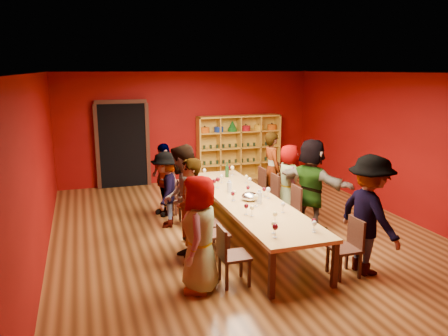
{
  "coord_description": "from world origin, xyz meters",
  "views": [
    {
      "loc": [
        -2.8,
        -7.13,
        3.07
      ],
      "look_at": [
        -0.17,
        0.87,
        1.15
      ],
      "focal_mm": 35.0,
      "sensor_mm": 36.0,
      "label": 1
    }
  ],
  "objects_px": {
    "person_left_3": "(166,189)",
    "chair_person_left_1": "(211,231)",
    "tasting_table": "(248,201)",
    "chair_person_right_3": "(270,193)",
    "person_left_1": "(190,211)",
    "person_right_4": "(272,169)",
    "person_left_2": "(182,199)",
    "person_right_0": "(369,215)",
    "chair_person_left_3": "(186,200)",
    "person_right_2": "(311,185)",
    "chair_person_right_4": "(258,185)",
    "chair_person_right_0": "(349,244)",
    "person_left_4": "(164,179)",
    "person_right_3": "(289,180)",
    "chair_person_right_2": "(291,206)",
    "chair_person_left_2": "(203,221)",
    "chair_person_left_0": "(229,252)",
    "person_left_0": "(200,234)",
    "spittoon_bowl": "(250,197)",
    "chair_person_left_4": "(178,191)",
    "wine_bottle": "(227,171)",
    "shelving_unit": "(238,144)"
  },
  "relations": [
    {
      "from": "chair_person_right_3",
      "to": "person_right_4",
      "type": "xyz_separation_m",
      "value": [
        0.35,
        0.7,
        0.35
      ]
    },
    {
      "from": "chair_person_left_1",
      "to": "chair_person_right_0",
      "type": "xyz_separation_m",
      "value": [
        1.82,
        -1.19,
        0.0
      ]
    },
    {
      "from": "person_left_0",
      "to": "chair_person_left_2",
      "type": "relative_size",
      "value": 1.87
    },
    {
      "from": "person_right_2",
      "to": "wine_bottle",
      "type": "bearing_deg",
      "value": 11.33
    },
    {
      "from": "person_right_0",
      "to": "person_right_2",
      "type": "distance_m",
      "value": 1.93
    },
    {
      "from": "person_left_4",
      "to": "chair_person_right_4",
      "type": "height_order",
      "value": "person_left_4"
    },
    {
      "from": "person_left_1",
      "to": "person_right_0",
      "type": "bearing_deg",
      "value": 75.41
    },
    {
      "from": "person_left_2",
      "to": "person_left_3",
      "type": "relative_size",
      "value": 1.23
    },
    {
      "from": "person_left_0",
      "to": "chair_person_right_0",
      "type": "xyz_separation_m",
      "value": [
        2.25,
        -0.27,
        -0.34
      ]
    },
    {
      "from": "chair_person_left_4",
      "to": "chair_person_left_1",
      "type": "bearing_deg",
      "value": -90.0
    },
    {
      "from": "chair_person_left_1",
      "to": "chair_person_left_3",
      "type": "distance_m",
      "value": 1.77
    },
    {
      "from": "tasting_table",
      "to": "chair_person_right_4",
      "type": "bearing_deg",
      "value": 62.05
    },
    {
      "from": "chair_person_left_3",
      "to": "chair_person_right_2",
      "type": "bearing_deg",
      "value": -29.5
    },
    {
      "from": "chair_person_left_1",
      "to": "person_left_2",
      "type": "bearing_deg",
      "value": 126.12
    },
    {
      "from": "chair_person_left_0",
      "to": "person_left_0",
      "type": "bearing_deg",
      "value": 180.0
    },
    {
      "from": "chair_person_left_2",
      "to": "person_left_2",
      "type": "xyz_separation_m",
      "value": [
        -0.36,
        0.0,
        0.43
      ]
    },
    {
      "from": "person_right_2",
      "to": "chair_person_left_1",
      "type": "bearing_deg",
      "value": 84.03
    },
    {
      "from": "chair_person_left_3",
      "to": "chair_person_right_2",
      "type": "xyz_separation_m",
      "value": [
        1.82,
        -1.03,
        0.0
      ]
    },
    {
      "from": "shelving_unit",
      "to": "person_left_3",
      "type": "relative_size",
      "value": 1.59
    },
    {
      "from": "person_left_2",
      "to": "person_right_0",
      "type": "xyz_separation_m",
      "value": [
        2.49,
        -1.67,
        -0.0
      ]
    },
    {
      "from": "chair_person_right_0",
      "to": "person_left_2",
      "type": "bearing_deg",
      "value": 142.41
    },
    {
      "from": "tasting_table",
      "to": "wine_bottle",
      "type": "xyz_separation_m",
      "value": [
        0.16,
        1.67,
        0.18
      ]
    },
    {
      "from": "person_right_2",
      "to": "shelving_unit",
      "type": "bearing_deg",
      "value": -25.32
    },
    {
      "from": "chair_person_right_4",
      "to": "tasting_table",
      "type": "bearing_deg",
      "value": -117.95
    },
    {
      "from": "person_left_1",
      "to": "person_right_4",
      "type": "relative_size",
      "value": 1.02
    },
    {
      "from": "person_left_4",
      "to": "person_right_2",
      "type": "height_order",
      "value": "person_right_2"
    },
    {
      "from": "chair_person_left_2",
      "to": "chair_person_right_2",
      "type": "height_order",
      "value": "same"
    },
    {
      "from": "person_left_3",
      "to": "chair_person_left_3",
      "type": "bearing_deg",
      "value": 106.36
    },
    {
      "from": "chair_person_left_1",
      "to": "person_left_2",
      "type": "height_order",
      "value": "person_left_2"
    },
    {
      "from": "chair_person_left_1",
      "to": "person_left_1",
      "type": "xyz_separation_m",
      "value": [
        -0.35,
        0.0,
        0.36
      ]
    },
    {
      "from": "tasting_table",
      "to": "chair_person_left_0",
      "type": "distance_m",
      "value": 1.86
    },
    {
      "from": "person_left_3",
      "to": "wine_bottle",
      "type": "height_order",
      "value": "person_left_3"
    },
    {
      "from": "tasting_table",
      "to": "person_right_3",
      "type": "height_order",
      "value": "person_right_3"
    },
    {
      "from": "person_left_1",
      "to": "chair_person_right_3",
      "type": "relative_size",
      "value": 1.93
    },
    {
      "from": "person_left_3",
      "to": "chair_person_right_0",
      "type": "height_order",
      "value": "person_left_3"
    },
    {
      "from": "tasting_table",
      "to": "chair_person_right_3",
      "type": "height_order",
      "value": "chair_person_right_3"
    },
    {
      "from": "tasting_table",
      "to": "chair_person_left_2",
      "type": "xyz_separation_m",
      "value": [
        -0.91,
        -0.21,
        -0.2
      ]
    },
    {
      "from": "chair_person_left_1",
      "to": "chair_person_left_2",
      "type": "height_order",
      "value": "same"
    },
    {
      "from": "person_left_0",
      "to": "spittoon_bowl",
      "type": "xyz_separation_m",
      "value": [
        1.34,
        1.5,
        -0.01
      ]
    },
    {
      "from": "person_left_1",
      "to": "chair_person_left_3",
      "type": "relative_size",
      "value": 1.93
    },
    {
      "from": "person_left_1",
      "to": "chair_person_left_3",
      "type": "xyz_separation_m",
      "value": [
        0.35,
        1.77,
        -0.36
      ]
    },
    {
      "from": "chair_person_right_4",
      "to": "chair_person_right_3",
      "type": "bearing_deg",
      "value": -90.0
    },
    {
      "from": "person_left_0",
      "to": "person_right_0",
      "type": "height_order",
      "value": "person_right_0"
    },
    {
      "from": "shelving_unit",
      "to": "person_left_3",
      "type": "xyz_separation_m",
      "value": [
        -2.7,
        -3.24,
        -0.23
      ]
    },
    {
      "from": "chair_person_left_2",
      "to": "person_left_2",
      "type": "bearing_deg",
      "value": 180.0
    },
    {
      "from": "chair_person_left_3",
      "to": "person_right_0",
      "type": "bearing_deg",
      "value": -54.16
    },
    {
      "from": "tasting_table",
      "to": "person_right_2",
      "type": "xyz_separation_m",
      "value": [
        1.33,
        0.05,
        0.2
      ]
    },
    {
      "from": "chair_person_left_0",
      "to": "chair_person_right_2",
      "type": "relative_size",
      "value": 1.0
    },
    {
      "from": "person_left_3",
      "to": "person_right_3",
      "type": "xyz_separation_m",
      "value": [
        2.63,
        -0.06,
        0.0
      ]
    },
    {
      "from": "person_left_3",
      "to": "chair_person_left_1",
      "type": "bearing_deg",
      "value": 28.88
    }
  ]
}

